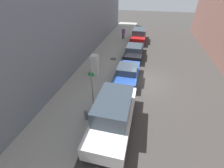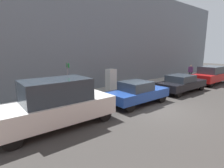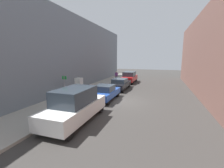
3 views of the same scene
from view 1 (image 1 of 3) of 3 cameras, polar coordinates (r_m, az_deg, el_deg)
name	(u,v)px [view 1 (image 1 of 3)]	position (r m, az deg, el deg)	size (l,w,h in m)	color
ground_plane	(145,81)	(13.30, 12.33, 1.24)	(80.00, 80.00, 0.00)	#383533
sidewalk_slab	(95,74)	(13.95, -6.60, 3.89)	(3.67, 44.00, 0.16)	#9E998E
building_facade_near	(55,21)	(13.70, -20.77, 21.38)	(2.34, 39.60, 8.99)	slate
discarded_refrigerator	(95,65)	(13.40, -6.58, 7.33)	(0.60, 0.66, 1.80)	silver
manhole_cover	(113,59)	(16.55, 0.46, 9.53)	(0.70, 0.70, 0.02)	#47443F
street_sign_post	(92,87)	(9.48, -7.59, -1.27)	(0.36, 0.07, 2.58)	slate
fire_hydrant	(86,115)	(9.24, -9.91, -11.42)	(0.22, 0.22, 0.72)	slate
pedestrian_walking_far	(123,32)	(23.11, 4.36, 19.00)	(0.46, 0.22, 1.59)	#333338
parked_van_white	(114,113)	(8.44, 0.61, -11.16)	(2.01, 5.09, 2.13)	silver
parked_hatchback_blue	(127,73)	(12.72, 5.84, 4.25)	(1.79, 4.12, 1.46)	#23479E
parked_sedan_dark	(134,51)	(17.43, 8.45, 12.45)	(1.87, 4.79, 1.39)	black
parked_suv_red	(139,35)	(22.66, 10.15, 17.89)	(1.90, 4.86, 1.76)	red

